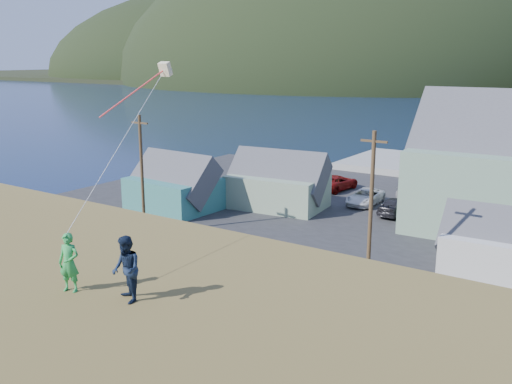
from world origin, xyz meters
TOP-DOWN VIEW (x-y plane):
  - ground at (0.00, 0.00)m, footprint 900.00×900.00m
  - grass_strip at (0.00, -2.00)m, footprint 110.00×8.00m
  - waterfront_lot at (0.00, 17.00)m, footprint 72.00×36.00m
  - wharf at (-6.00, 40.00)m, footprint 26.00×14.00m
  - shed_teal at (-22.41, 8.30)m, footprint 8.36×6.11m
  - shed_palegreen_near at (-15.00, 14.04)m, footprint 9.37×6.43m
  - shed_white at (5.11, 7.71)m, footprint 6.95×4.77m
  - shed_palegreen_far at (-1.51, 28.59)m, footprint 10.93×6.96m
  - utility_poles at (-1.83, 1.50)m, footprint 35.68×0.24m
  - parked_cars at (-10.26, 20.86)m, footprint 22.92×12.09m
  - kite_flyer_green at (-0.94, -19.49)m, footprint 0.70×0.58m
  - kite_flyer_navy at (0.86, -19.09)m, footprint 1.09×1.02m
  - kite_rig at (-4.66, -11.74)m, footprint 2.48×4.28m

SIDE VIEW (x-z plane):
  - ground at x=0.00m, z-range 0.00..0.00m
  - grass_strip at x=0.00m, z-range 0.00..0.10m
  - waterfront_lot at x=0.00m, z-range 0.00..0.12m
  - wharf at x=-6.00m, z-range 0.00..0.90m
  - parked_cars at x=-10.26m, z-range 0.07..1.64m
  - shed_white at x=5.11m, z-range -0.60..4.77m
  - shed_teal at x=-22.41m, z-range -0.79..5.53m
  - shed_palegreen_near at x=-15.00m, z-range -0.78..5.63m
  - shed_palegreen_far at x=-1.51m, z-range -0.82..6.15m
  - utility_poles at x=-1.83m, z-range -0.04..9.29m
  - kite_flyer_green at x=-0.94m, z-range 7.20..8.86m
  - kite_flyer_navy at x=0.86m, z-range 7.20..8.99m
  - kite_rig at x=-4.66m, z-range 7.91..17.72m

